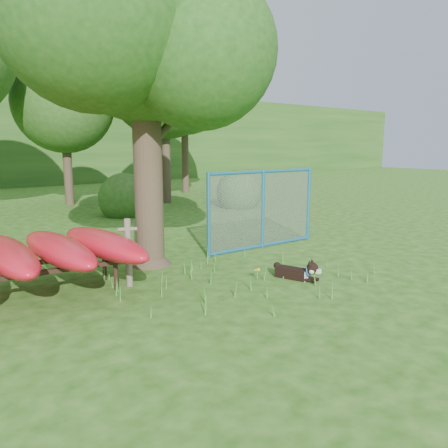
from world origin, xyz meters
TOP-DOWN VIEW (x-y plane):
  - ground at (0.00, 0.00)m, footprint 80.00×80.00m
  - oak_tree at (-0.56, 2.78)m, footprint 5.75×5.02m
  - wooden_post at (-1.52, 1.75)m, footprint 0.33×0.19m
  - kayak_rack at (-2.97, 2.20)m, footprint 3.07×3.17m
  - husky_dog at (1.10, 0.10)m, footprint 0.45×0.95m
  - fence_section at (2.36, 2.38)m, footprint 3.23×0.26m
  - wildflower_clump at (0.48, 0.56)m, footprint 0.10×0.10m
  - bg_tree_c at (1.50, 13.00)m, footprint 4.00×4.00m
  - bg_tree_d at (5.00, 11.00)m, footprint 4.80×4.80m
  - bg_tree_e at (8.00, 14.00)m, footprint 4.60×4.60m
  - shrub_right at (6.50, 8.00)m, footprint 1.80×1.80m
  - shrub_mid at (2.00, 9.00)m, footprint 1.80×1.80m

SIDE VIEW (x-z plane):
  - ground at x=0.00m, z-range 0.00..0.00m
  - shrub_right at x=6.50m, z-range -0.90..0.90m
  - shrub_mid at x=2.00m, z-range -0.90..0.90m
  - husky_dog at x=1.10m, z-range -0.06..0.36m
  - wildflower_clump at x=0.48m, z-range 0.07..0.29m
  - wooden_post at x=-1.52m, z-range 0.04..1.25m
  - kayak_rack at x=-2.97m, z-range 0.26..1.25m
  - fence_section at x=2.36m, z-range -0.63..2.52m
  - bg_tree_c at x=1.50m, z-range 1.05..7.17m
  - oak_tree at x=-0.56m, z-range 1.21..8.45m
  - bg_tree_d at x=5.00m, z-range 1.33..8.83m
  - bg_tree_e at x=8.00m, z-range 1.46..9.01m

